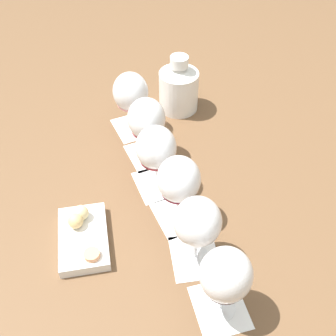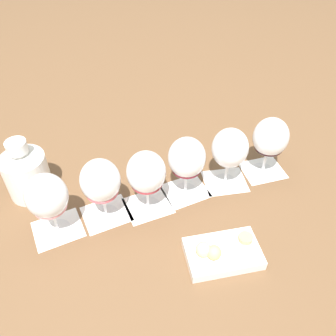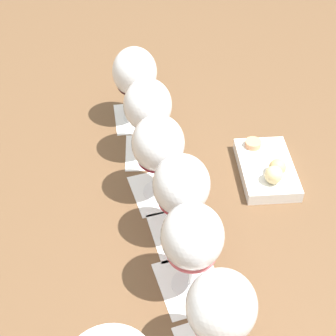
# 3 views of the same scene
# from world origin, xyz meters

# --- Properties ---
(ground_plane) EXTENTS (8.00, 8.00, 0.00)m
(ground_plane) POSITION_xyz_m (0.00, 0.00, 0.00)
(ground_plane) COLOR brown
(tasting_card_0) EXTENTS (0.15, 0.15, 0.00)m
(tasting_card_0) POSITION_xyz_m (-0.26, -0.13, 0.00)
(tasting_card_0) COLOR white
(tasting_card_0) RESTS_ON ground_plane
(tasting_card_1) EXTENTS (0.15, 0.15, 0.00)m
(tasting_card_1) POSITION_xyz_m (-0.16, -0.07, 0.00)
(tasting_card_1) COLOR white
(tasting_card_1) RESTS_ON ground_plane
(tasting_card_2) EXTENTS (0.15, 0.14, 0.00)m
(tasting_card_2) POSITION_xyz_m (-0.05, -0.03, 0.00)
(tasting_card_2) COLOR white
(tasting_card_2) RESTS_ON ground_plane
(tasting_card_3) EXTENTS (0.15, 0.15, 0.00)m
(tasting_card_3) POSITION_xyz_m (0.05, 0.03, 0.00)
(tasting_card_3) COLOR white
(tasting_card_3) RESTS_ON ground_plane
(tasting_card_4) EXTENTS (0.14, 0.13, 0.00)m
(tasting_card_4) POSITION_xyz_m (0.16, 0.08, 0.00)
(tasting_card_4) COLOR white
(tasting_card_4) RESTS_ON ground_plane
(tasting_card_5) EXTENTS (0.15, 0.14, 0.00)m
(tasting_card_5) POSITION_xyz_m (0.27, 0.13, 0.00)
(tasting_card_5) COLOR white
(tasting_card_5) RESTS_ON ground_plane
(wine_glass_0) EXTENTS (0.10, 0.10, 0.18)m
(wine_glass_0) POSITION_xyz_m (-0.26, -0.13, 0.12)
(wine_glass_0) COLOR white
(wine_glass_0) RESTS_ON tasting_card_0
(wine_glass_1) EXTENTS (0.10, 0.10, 0.18)m
(wine_glass_1) POSITION_xyz_m (-0.16, -0.07, 0.12)
(wine_glass_1) COLOR white
(wine_glass_1) RESTS_ON tasting_card_1
(wine_glass_2) EXTENTS (0.10, 0.10, 0.18)m
(wine_glass_2) POSITION_xyz_m (-0.05, -0.03, 0.12)
(wine_glass_2) COLOR white
(wine_glass_2) RESTS_ON tasting_card_2
(wine_glass_3) EXTENTS (0.10, 0.10, 0.18)m
(wine_glass_3) POSITION_xyz_m (0.05, 0.03, 0.12)
(wine_glass_3) COLOR white
(wine_glass_3) RESTS_ON tasting_card_3
(wine_glass_4) EXTENTS (0.10, 0.10, 0.18)m
(wine_glass_4) POSITION_xyz_m (0.16, 0.08, 0.12)
(wine_glass_4) COLOR white
(wine_glass_4) RESTS_ON tasting_card_4
(wine_glass_5) EXTENTS (0.10, 0.10, 0.18)m
(wine_glass_5) POSITION_xyz_m (0.27, 0.13, 0.12)
(wine_glass_5) COLOR white
(wine_glass_5) RESTS_ON tasting_card_5
(ceramic_vase) EXTENTS (0.12, 0.12, 0.17)m
(ceramic_vase) POSITION_xyz_m (-0.38, -0.01, 0.08)
(ceramic_vase) COLOR white
(ceramic_vase) RESTS_ON ground_plane
(snack_dish) EXTENTS (0.19, 0.15, 0.06)m
(snack_dish) POSITION_xyz_m (0.14, -0.17, 0.02)
(snack_dish) COLOR white
(snack_dish) RESTS_ON ground_plane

